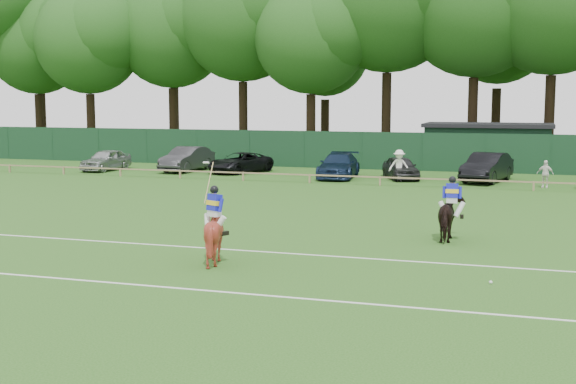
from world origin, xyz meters
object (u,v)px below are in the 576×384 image
at_px(polo_ball, 491,282).
at_px(utility_shed, 488,146).
at_px(sedan_navy, 339,166).
at_px(spectator_left, 399,166).
at_px(spectator_mid, 545,174).
at_px(horse_dark, 451,217).
at_px(suv_black, 240,163).
at_px(sedan_grey, 187,159).
at_px(hatch_grey, 401,168).
at_px(estate_black, 487,167).
at_px(sedan_silver, 106,160).
at_px(horse_chestnut, 215,233).

distance_m(polo_ball, utility_shed, 33.20).
distance_m(sedan_navy, polo_ball, 26.26).
xyz_separation_m(spectator_left, spectator_mid, (7.92, -0.67, -0.17)).
bearing_deg(horse_dark, suv_black, -56.23).
xyz_separation_m(sedan_navy, utility_shed, (8.11, 8.87, 0.80)).
xyz_separation_m(sedan_grey, suv_black, (3.67, 0.07, -0.15)).
height_order(sedan_navy, polo_ball, sedan_navy).
distance_m(spectator_left, utility_shed, 10.64).
distance_m(hatch_grey, spectator_left, 1.31).
distance_m(estate_black, utility_shed, 8.44).
distance_m(sedan_silver, sedan_grey, 5.39).
xyz_separation_m(horse_dark, hatch_grey, (-4.83, 18.82, -0.14)).
xyz_separation_m(horse_dark, spectator_left, (-4.71, 17.55, 0.10)).
bearing_deg(horse_dark, utility_shed, -93.45).
xyz_separation_m(suv_black, spectator_mid, (18.40, -2.59, 0.09)).
bearing_deg(horse_dark, sedan_silver, -41.23).
bearing_deg(suv_black, spectator_left, 10.64).
bearing_deg(horse_dark, hatch_grey, -79.82).
xyz_separation_m(horse_dark, polo_ball, (1.61, -5.87, -0.76)).
distance_m(sedan_grey, polo_ball, 32.54).
bearing_deg(suv_black, spectator_mid, 13.02).
height_order(sedan_silver, suv_black, sedan_silver).
bearing_deg(estate_black, sedan_grey, -168.34).
bearing_deg(estate_black, suv_black, -169.00).
height_order(sedan_silver, spectator_left, spectator_left).
distance_m(suv_black, polo_ball, 30.41).
height_order(sedan_grey, spectator_mid, sedan_grey).
relative_size(sedan_silver, suv_black, 0.89).
height_order(estate_black, spectator_mid, estate_black).
xyz_separation_m(polo_ball, utility_shed, (-1.97, 33.10, 1.49)).
bearing_deg(horse_chestnut, suv_black, -43.45).
relative_size(sedan_silver, sedan_grey, 0.85).
bearing_deg(horse_dark, sedan_grey, -50.01).
relative_size(horse_dark, polo_ball, 21.28).
xyz_separation_m(horse_chestnut, polo_ball, (7.84, -0.22, -0.82)).
distance_m(horse_chestnut, spectator_mid, 24.42).
distance_m(suv_black, utility_shed, 16.77).
bearing_deg(utility_shed, polo_ball, -86.59).
relative_size(horse_chestnut, utility_shed, 0.21).
bearing_deg(utility_shed, suv_black, -152.38).
bearing_deg(sedan_navy, hatch_grey, 2.67).
bearing_deg(horse_chestnut, sedan_navy, -57.77).
height_order(horse_dark, spectator_mid, horse_dark).
bearing_deg(horse_dark, polo_ball, 101.17).
bearing_deg(suv_black, polo_ball, -35.40).
height_order(sedan_silver, hatch_grey, sedan_silver).
bearing_deg(sedan_silver, polo_ball, -38.41).
relative_size(hatch_grey, spectator_mid, 2.67).
bearing_deg(utility_shed, spectator_left, -114.19).
bearing_deg(sedan_silver, estate_black, 6.18).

